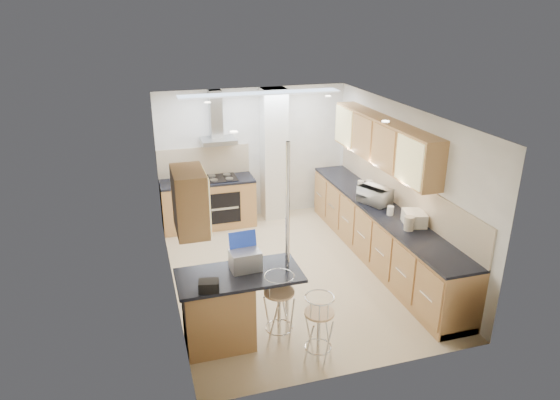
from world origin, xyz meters
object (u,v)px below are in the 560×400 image
object	(u,v)px
bread_bin	(414,218)
laptop	(245,260)
bar_stool_end	(319,329)
bar_stool_near	(279,309)
microwave	(375,195)

from	to	relation	value
bread_bin	laptop	bearing A→B (deg)	-151.90
laptop	bar_stool_end	distance (m)	1.17
bar_stool_end	bread_bin	distance (m)	2.46
bar_stool_near	bread_bin	distance (m)	2.53
bar_stool_near	bar_stool_end	xyz separation A→B (m)	(0.33, -0.46, -0.03)
bar_stool_near	bar_stool_end	distance (m)	0.57
bar_stool_near	bread_bin	xyz separation A→B (m)	(2.30, 0.88, 0.54)
microwave	laptop	distance (m)	2.91
microwave	bar_stool_end	bearing A→B (deg)	116.78
microwave	laptop	xyz separation A→B (m)	(-2.48, -1.53, 0.00)
laptop	bar_stool_end	xyz separation A→B (m)	(0.68, -0.73, -0.62)
laptop	bar_stool_end	size ratio (longest dim) A/B	0.40
bar_stool_near	bar_stool_end	size ratio (longest dim) A/B	1.08
microwave	bar_stool_near	xyz separation A→B (m)	(-2.14, -1.79, -0.58)
laptop	bar_stool_near	size ratio (longest dim) A/B	0.37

